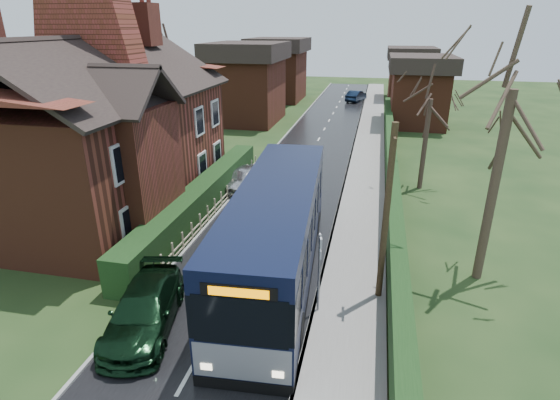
% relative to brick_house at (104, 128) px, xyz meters
% --- Properties ---
extents(ground, '(140.00, 140.00, 0.00)m').
position_rel_brick_house_xyz_m(ground, '(8.73, -4.78, -4.38)').
color(ground, '#344A1F').
rests_on(ground, ground).
extents(road, '(6.00, 100.00, 0.02)m').
position_rel_brick_house_xyz_m(road, '(8.73, 5.22, -4.37)').
color(road, black).
rests_on(road, ground).
extents(pavement, '(2.50, 100.00, 0.14)m').
position_rel_brick_house_xyz_m(pavement, '(12.98, 5.22, -4.31)').
color(pavement, slate).
rests_on(pavement, ground).
extents(kerb_right, '(0.12, 100.00, 0.14)m').
position_rel_brick_house_xyz_m(kerb_right, '(11.78, 5.22, -4.31)').
color(kerb_right, gray).
rests_on(kerb_right, ground).
extents(kerb_left, '(0.12, 100.00, 0.10)m').
position_rel_brick_house_xyz_m(kerb_left, '(5.68, 5.22, -4.33)').
color(kerb_left, gray).
rests_on(kerb_left, ground).
extents(front_hedge, '(1.20, 16.00, 1.60)m').
position_rel_brick_house_xyz_m(front_hedge, '(4.83, 0.22, -3.58)').
color(front_hedge, black).
rests_on(front_hedge, ground).
extents(picket_fence, '(0.10, 16.00, 0.90)m').
position_rel_brick_house_xyz_m(picket_fence, '(5.58, 0.22, -3.93)').
color(picket_fence, gray).
rests_on(picket_fence, ground).
extents(right_wall_hedge, '(0.60, 50.00, 1.80)m').
position_rel_brick_house_xyz_m(right_wall_hedge, '(14.53, 5.22, -3.36)').
color(right_wall_hedge, '#602B1B').
rests_on(right_wall_hedge, ground).
extents(brick_house, '(9.30, 14.60, 10.30)m').
position_rel_brick_house_xyz_m(brick_house, '(0.00, 0.00, 0.00)').
color(brick_house, '#602B1B').
rests_on(brick_house, ground).
extents(bus, '(3.62, 12.34, 3.70)m').
position_rel_brick_house_xyz_m(bus, '(10.02, -4.82, -2.54)').
color(bus, black).
rests_on(bus, ground).
extents(car_silver, '(2.40, 4.26, 1.37)m').
position_rel_brick_house_xyz_m(car_silver, '(5.93, 4.19, -3.69)').
color(car_silver, silver).
rests_on(car_silver, ground).
extents(car_green, '(2.93, 5.06, 1.38)m').
position_rel_brick_house_xyz_m(car_green, '(6.56, -8.89, -3.69)').
color(car_green, black).
rests_on(car_green, ground).
extents(car_distant, '(2.59, 4.47, 1.39)m').
position_rel_brick_house_xyz_m(car_distant, '(10.73, 37.94, -3.68)').
color(car_distant, '#111D33').
rests_on(car_distant, ground).
extents(bus_stop_sign, '(0.16, 0.45, 3.00)m').
position_rel_brick_house_xyz_m(bus_stop_sign, '(11.93, -6.93, -2.40)').
color(bus_stop_sign, slate).
rests_on(bus_stop_sign, ground).
extents(telegraph_pole, '(0.22, 0.83, 6.43)m').
position_rel_brick_house_xyz_m(telegraph_pole, '(13.96, -5.57, -1.12)').
color(telegraph_pole, '#2E2314').
rests_on(telegraph_pole, ground).
extents(tree_right_near, '(4.79, 4.79, 10.34)m').
position_rel_brick_house_xyz_m(tree_right_near, '(17.73, -3.28, 3.35)').
color(tree_right_near, '#3E2F24').
rests_on(tree_right_near, ground).
extents(tree_right_far, '(3.95, 3.95, 7.62)m').
position_rel_brick_house_xyz_m(tree_right_far, '(16.29, 6.66, 1.32)').
color(tree_right_far, '#372720').
rests_on(tree_right_far, ground).
extents(tree_house_side, '(4.31, 4.31, 9.80)m').
position_rel_brick_house_xyz_m(tree_house_side, '(-0.39, 8.32, 2.94)').
color(tree_house_side, '#33251E').
rests_on(tree_house_side, ground).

